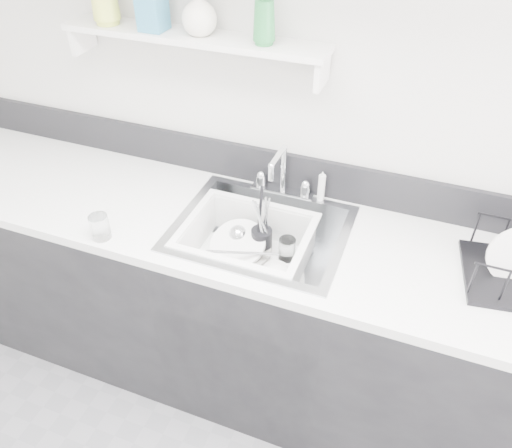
% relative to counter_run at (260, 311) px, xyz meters
% --- Properties ---
extents(room_shell, '(3.50, 3.00, 2.60)m').
position_rel_counter_run_xyz_m(room_shell, '(0.00, -0.80, 1.22)').
color(room_shell, silver).
rests_on(room_shell, ground).
extents(counter_run, '(3.20, 0.62, 0.92)m').
position_rel_counter_run_xyz_m(counter_run, '(0.00, 0.00, 0.00)').
color(counter_run, black).
rests_on(counter_run, ground).
extents(backsplash, '(3.20, 0.02, 0.16)m').
position_rel_counter_run_xyz_m(backsplash, '(0.00, 0.30, 0.54)').
color(backsplash, black).
rests_on(backsplash, counter_run).
extents(sink, '(0.64, 0.52, 0.20)m').
position_rel_counter_run_xyz_m(sink, '(0.00, 0.00, 0.37)').
color(sink, silver).
rests_on(sink, counter_run).
extents(faucet, '(0.26, 0.18, 0.23)m').
position_rel_counter_run_xyz_m(faucet, '(0.00, 0.25, 0.52)').
color(faucet, silver).
rests_on(faucet, counter_run).
extents(side_sprayer, '(0.03, 0.03, 0.14)m').
position_rel_counter_run_xyz_m(side_sprayer, '(0.16, 0.25, 0.53)').
color(side_sprayer, silver).
rests_on(side_sprayer, counter_run).
extents(wall_shelf, '(1.00, 0.16, 0.12)m').
position_rel_counter_run_xyz_m(wall_shelf, '(-0.35, 0.23, 1.05)').
color(wall_shelf, silver).
rests_on(wall_shelf, room_shell).
extents(wash_tub, '(0.58, 0.52, 0.19)m').
position_rel_counter_run_xyz_m(wash_tub, '(-0.04, -0.04, 0.38)').
color(wash_tub, silver).
rests_on(wash_tub, sink).
extents(plate_stack, '(0.27, 0.26, 0.11)m').
position_rel_counter_run_xyz_m(plate_stack, '(-0.08, -0.01, 0.34)').
color(plate_stack, white).
rests_on(plate_stack, wash_tub).
extents(utensil_cup, '(0.08, 0.08, 0.28)m').
position_rel_counter_run_xyz_m(utensil_cup, '(-0.01, 0.05, 0.37)').
color(utensil_cup, black).
rests_on(utensil_cup, wash_tub).
extents(ladle, '(0.25, 0.31, 0.09)m').
position_rel_counter_run_xyz_m(ladle, '(-0.07, -0.03, 0.35)').
color(ladle, silver).
rests_on(ladle, wash_tub).
extents(tumbler_in_tub, '(0.07, 0.07, 0.09)m').
position_rel_counter_run_xyz_m(tumbler_in_tub, '(0.09, 0.04, 0.35)').
color(tumbler_in_tub, white).
rests_on(tumbler_in_tub, wash_tub).
extents(tumbler_counter, '(0.08, 0.08, 0.10)m').
position_rel_counter_run_xyz_m(tumbler_counter, '(-0.53, -0.25, 0.51)').
color(tumbler_counter, white).
rests_on(tumbler_counter, counter_run).
extents(bowl_small, '(0.11, 0.11, 0.03)m').
position_rel_counter_run_xyz_m(bowl_small, '(0.08, -0.06, 0.32)').
color(bowl_small, white).
rests_on(bowl_small, wash_tub).
extents(soap_bottle_b, '(0.09, 0.09, 0.20)m').
position_rel_counter_run_xyz_m(soap_bottle_b, '(-0.49, 0.21, 1.17)').
color(soap_bottle_b, teal).
rests_on(soap_bottle_b, wall_shelf).
extents(soap_bottle_c, '(0.13, 0.13, 0.16)m').
position_rel_counter_run_xyz_m(soap_bottle_c, '(-0.32, 0.23, 1.15)').
color(soap_bottle_c, white).
rests_on(soap_bottle_c, wall_shelf).
extents(soap_bottle_d, '(0.08, 0.08, 0.19)m').
position_rel_counter_run_xyz_m(soap_bottle_d, '(-0.07, 0.21, 1.17)').
color(soap_bottle_d, '#247B39').
rests_on(soap_bottle_d, wall_shelf).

